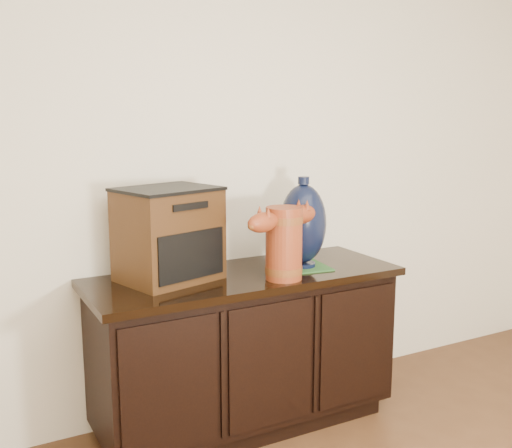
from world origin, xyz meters
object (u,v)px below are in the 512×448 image
lamp_base (303,224)px  spray_can (179,253)px  tv_radio (168,234)px  sideboard (245,348)px  terracotta_vessel (284,239)px

lamp_base → spray_can: 0.60m
tv_radio → lamp_base: size_ratio=1.13×
sideboard → terracotta_vessel: terracotta_vessel is taller
sideboard → tv_radio: 0.67m
terracotta_vessel → lamp_base: size_ratio=1.06×
lamp_base → sideboard: bearing=173.5°
lamp_base → spray_can: size_ratio=2.70×
sideboard → terracotta_vessel: size_ratio=3.20×
terracotta_vessel → tv_radio: bearing=132.7°
lamp_base → tv_radio: bearing=171.2°
tv_radio → spray_can: bearing=38.4°
sideboard → tv_radio: size_ratio=3.01×
tv_radio → spray_can: (0.11, 0.15, -0.13)m
terracotta_vessel → lamp_base: lamp_base is taller
terracotta_vessel → tv_radio: size_ratio=0.94×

